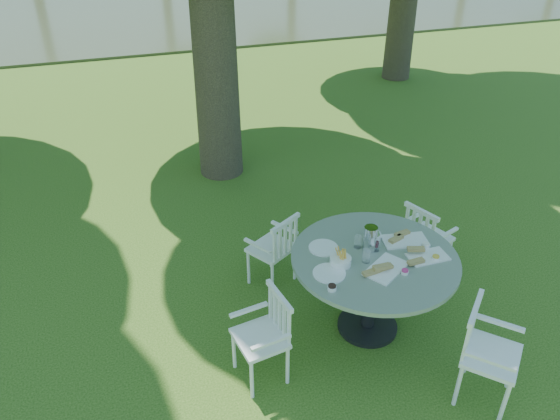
# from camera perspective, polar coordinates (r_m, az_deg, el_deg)

# --- Properties ---
(ground) EXTENTS (140.00, 140.00, 0.00)m
(ground) POSITION_cam_1_polar(r_m,az_deg,el_deg) (5.69, 0.63, -8.32)
(ground) COLOR #22430D
(ground) RESTS_ON ground
(table) EXTENTS (1.46, 1.46, 0.83)m
(table) POSITION_cam_1_polar(r_m,az_deg,el_deg) (4.90, 9.74, -6.22)
(table) COLOR black
(table) RESTS_ON ground
(chair_ne) EXTENTS (0.51, 0.53, 0.83)m
(chair_ne) POSITION_cam_1_polar(r_m,az_deg,el_deg) (5.81, 14.78, -2.54)
(chair_ne) COLOR white
(chair_ne) RESTS_ON ground
(chair_nw) EXTENTS (0.56, 0.55, 0.82)m
(chair_nw) POSITION_cam_1_polar(r_m,az_deg,el_deg) (5.46, -0.24, -3.82)
(chair_nw) COLOR white
(chair_nw) RESTS_ON ground
(chair_sw) EXTENTS (0.45, 0.47, 0.82)m
(chair_sw) POSITION_cam_1_polar(r_m,az_deg,el_deg) (4.56, -1.18, -12.41)
(chair_sw) COLOR white
(chair_sw) RESTS_ON ground
(chair_se) EXTENTS (0.61, 0.61, 0.88)m
(chair_se) POSITION_cam_1_polar(r_m,az_deg,el_deg) (4.66, 20.30, -13.18)
(chair_se) COLOR white
(chair_se) RESTS_ON ground
(tableware) EXTENTS (1.21, 0.78, 0.24)m
(tableware) POSITION_cam_1_polar(r_m,az_deg,el_deg) (4.80, 9.35, -4.18)
(tableware) COLOR white
(tableware) RESTS_ON table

